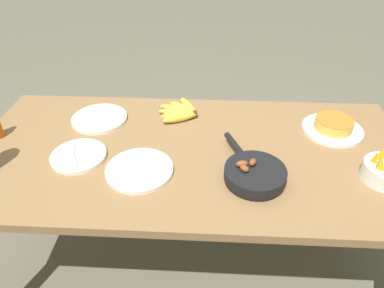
% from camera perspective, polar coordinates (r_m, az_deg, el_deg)
% --- Properties ---
extents(ground_plane, '(14.00, 14.00, 0.00)m').
position_cam_1_polar(ground_plane, '(1.91, -0.00, -18.42)').
color(ground_plane, '#666051').
extents(dining_table, '(1.80, 0.84, 0.72)m').
position_cam_1_polar(dining_table, '(1.44, -0.00, -3.84)').
color(dining_table, olive).
rests_on(dining_table, ground_plane).
extents(banana_bunch, '(0.20, 0.24, 0.04)m').
position_cam_1_polar(banana_bunch, '(1.60, -1.79, 5.38)').
color(banana_bunch, gold).
rests_on(banana_bunch, dining_table).
extents(skillet, '(0.22, 0.34, 0.08)m').
position_cam_1_polar(skillet, '(1.25, 10.30, -4.87)').
color(skillet, black).
rests_on(skillet, dining_table).
extents(frittata_plate_center, '(0.26, 0.26, 0.06)m').
position_cam_1_polar(frittata_plate_center, '(1.61, 22.45, 2.70)').
color(frittata_plate_center, white).
rests_on(frittata_plate_center, dining_table).
extents(empty_plate_near_front, '(0.22, 0.22, 0.02)m').
position_cam_1_polar(empty_plate_near_front, '(1.42, -18.38, -1.89)').
color(empty_plate_near_front, white).
rests_on(empty_plate_near_front, dining_table).
extents(empty_plate_far_left, '(0.25, 0.25, 0.02)m').
position_cam_1_polar(empty_plate_far_left, '(1.29, -8.74, -4.28)').
color(empty_plate_far_left, white).
rests_on(empty_plate_far_left, dining_table).
extents(empty_plate_far_right, '(0.25, 0.25, 0.02)m').
position_cam_1_polar(empty_plate_far_right, '(1.63, -15.16, 4.12)').
color(empty_plate_far_right, white).
rests_on(empty_plate_far_right, dining_table).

